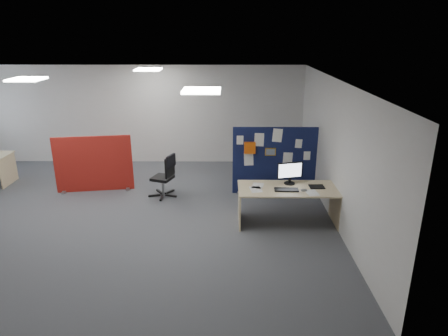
{
  "coord_description": "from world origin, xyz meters",
  "views": [
    {
      "loc": [
        2.4,
        -7.37,
        3.59
      ],
      "look_at": [
        2.35,
        0.06,
        1.0
      ],
      "focal_mm": 32.0,
      "sensor_mm": 36.0,
      "label": 1
    }
  ],
  "objects_px": {
    "main_desk": "(288,195)",
    "red_divider": "(94,164)",
    "navy_divider": "(273,161)",
    "monitor_main": "(290,172)",
    "office_chair": "(166,173)"
  },
  "relations": [
    {
      "from": "office_chair",
      "to": "navy_divider",
      "type": "bearing_deg",
      "value": 25.59
    },
    {
      "from": "red_divider",
      "to": "navy_divider",
      "type": "bearing_deg",
      "value": -10.14
    },
    {
      "from": "monitor_main",
      "to": "office_chair",
      "type": "distance_m",
      "value": 2.81
    },
    {
      "from": "main_desk",
      "to": "office_chair",
      "type": "xyz_separation_m",
      "value": [
        -2.53,
        1.22,
        -0.01
      ]
    },
    {
      "from": "monitor_main",
      "to": "office_chair",
      "type": "height_order",
      "value": "monitor_main"
    },
    {
      "from": "monitor_main",
      "to": "red_divider",
      "type": "relative_size",
      "value": 0.29
    },
    {
      "from": "main_desk",
      "to": "monitor_main",
      "type": "height_order",
      "value": "monitor_main"
    },
    {
      "from": "navy_divider",
      "to": "red_divider",
      "type": "relative_size",
      "value": 1.08
    },
    {
      "from": "navy_divider",
      "to": "red_divider",
      "type": "xyz_separation_m",
      "value": [
        -4.12,
        0.11,
        -0.14
      ]
    },
    {
      "from": "monitor_main",
      "to": "red_divider",
      "type": "height_order",
      "value": "red_divider"
    },
    {
      "from": "monitor_main",
      "to": "office_chair",
      "type": "bearing_deg",
      "value": 144.66
    },
    {
      "from": "navy_divider",
      "to": "office_chair",
      "type": "bearing_deg",
      "value": -174.19
    },
    {
      "from": "main_desk",
      "to": "red_divider",
      "type": "bearing_deg",
      "value": 159.63
    },
    {
      "from": "navy_divider",
      "to": "red_divider",
      "type": "bearing_deg",
      "value": 178.47
    },
    {
      "from": "navy_divider",
      "to": "monitor_main",
      "type": "relative_size",
      "value": 3.79
    }
  ]
}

